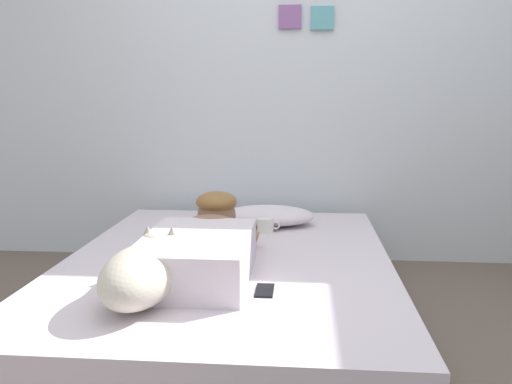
# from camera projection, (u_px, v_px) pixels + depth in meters

# --- Properties ---
(ground_plane) EXTENTS (12.82, 12.82, 0.00)m
(ground_plane) POSITION_uv_depth(u_px,v_px,m) (300.00, 374.00, 2.12)
(ground_plane) COLOR #66564C
(back_wall) EXTENTS (4.41, 0.12, 2.50)m
(back_wall) POSITION_uv_depth(u_px,v_px,m) (305.00, 67.00, 3.48)
(back_wall) COLOR silver
(back_wall) RESTS_ON ground
(bed) EXTENTS (1.51, 2.09, 0.34)m
(bed) POSITION_uv_depth(u_px,v_px,m) (229.00, 293.00, 2.53)
(bed) COLOR #726051
(bed) RESTS_ON ground
(pillow) EXTENTS (0.52, 0.32, 0.11)m
(pillow) POSITION_uv_depth(u_px,v_px,m) (269.00, 215.00, 3.12)
(pillow) COLOR silver
(pillow) RESTS_ON bed
(person_lying) EXTENTS (0.43, 0.92, 0.27)m
(person_lying) POSITION_uv_depth(u_px,v_px,m) (204.00, 244.00, 2.32)
(person_lying) COLOR silver
(person_lying) RESTS_ON bed
(dog) EXTENTS (0.26, 0.57, 0.21)m
(dog) POSITION_uv_depth(u_px,v_px,m) (142.00, 272.00, 1.96)
(dog) COLOR beige
(dog) RESTS_ON bed
(coffee_cup) EXTENTS (0.12, 0.09, 0.07)m
(coffee_cup) POSITION_uv_depth(u_px,v_px,m) (266.00, 225.00, 2.96)
(coffee_cup) COLOR white
(coffee_cup) RESTS_ON bed
(cell_phone) EXTENTS (0.07, 0.14, 0.01)m
(cell_phone) POSITION_uv_depth(u_px,v_px,m) (265.00, 290.00, 2.06)
(cell_phone) COLOR black
(cell_phone) RESTS_ON bed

